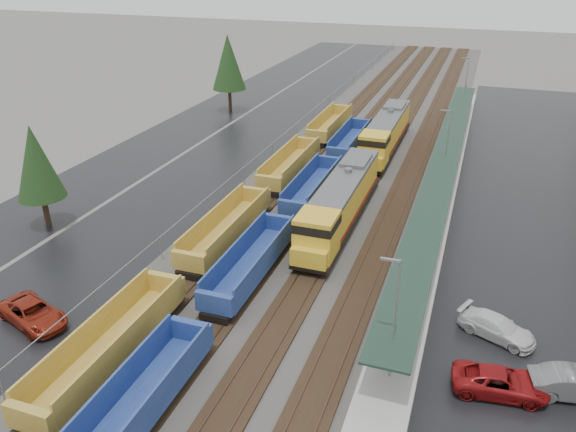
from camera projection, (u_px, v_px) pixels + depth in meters
name	position (u px, v px, depth m)	size (l,w,h in m)	color
ballast_strip	(369.00, 148.00, 67.83)	(20.00, 160.00, 0.08)	#302D2B
trackbed	(369.00, 147.00, 67.78)	(14.60, 160.00, 0.22)	black
west_parking_lot	(255.00, 136.00, 72.33)	(10.00, 160.00, 0.02)	black
west_road	(186.00, 128.00, 75.32)	(9.00, 160.00, 0.02)	black
east_commuter_lot	(543.00, 201.00, 53.64)	(16.00, 100.00, 0.02)	black
station_platform	(442.00, 181.00, 56.18)	(3.00, 80.00, 8.00)	#9E9B93
chainlink_fence	(291.00, 131.00, 68.67)	(0.08, 160.04, 2.02)	gray
tree_west_near	(36.00, 162.00, 46.38)	(3.96, 3.96, 9.00)	#332316
tree_west_far	(228.00, 62.00, 80.17)	(4.84, 4.84, 11.00)	#332316
locomotive_lead	(340.00, 203.00, 47.42)	(2.94, 19.38, 4.39)	black
locomotive_trail	(385.00, 133.00, 65.30)	(2.94, 19.38, 4.39)	black
well_string_yellow	(179.00, 277.00, 38.91)	(2.70, 92.28, 2.39)	#A4892D
well_string_blue	(204.00, 322.00, 34.32)	(2.62, 88.62, 2.32)	navy
parked_car_west_c	(33.00, 314.00, 35.82)	(5.26, 2.42, 1.46)	maroon
parked_car_east_b	(500.00, 382.00, 30.18)	(5.09, 2.35, 1.42)	maroon
parked_car_east_c	(497.00, 328.00, 34.56)	(4.74, 1.93, 1.38)	silver
parked_car_east_e	(576.00, 385.00, 29.89)	(4.85, 1.69, 1.60)	slate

